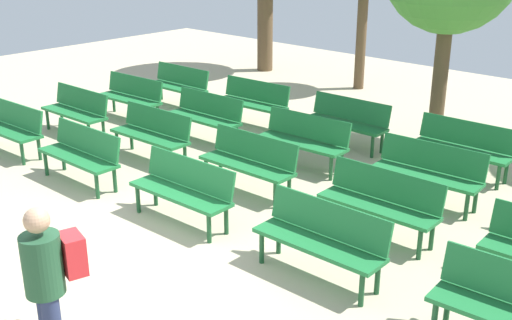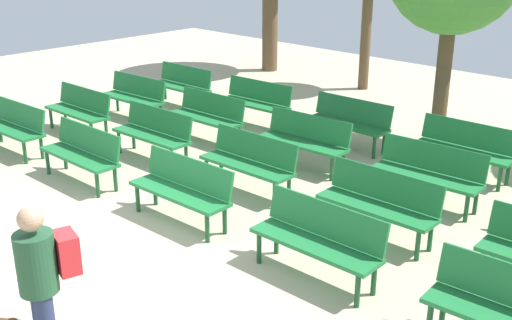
{
  "view_description": "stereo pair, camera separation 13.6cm",
  "coord_description": "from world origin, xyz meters",
  "px_view_note": "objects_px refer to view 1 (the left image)",
  "views": [
    {
      "loc": [
        5.97,
        -3.53,
        3.83
      ],
      "look_at": [
        0.0,
        2.93,
        0.55
      ],
      "focal_mm": 44.46,
      "sensor_mm": 36.0,
      "label": 1
    },
    {
      "loc": [
        6.07,
        -3.44,
        3.83
      ],
      "look_at": [
        0.0,
        2.93,
        0.55
      ],
      "focal_mm": 44.46,
      "sensor_mm": 36.0,
      "label": 2
    }
  ],
  "objects_px": {
    "bench_r1_c2": "(250,160)",
    "bench_r3_c1": "(253,100)",
    "bench_r0_c1": "(82,152)",
    "bench_r1_c3": "(381,200)",
    "bench_r2_c3": "(428,170)",
    "bench_r3_c3": "(463,145)",
    "bench_r0_c2": "(184,187)",
    "bench_r3_c0": "(178,84)",
    "bench_r1_c0": "(77,109)",
    "bench_r2_c1": "(206,114)",
    "bench_r0_c0": "(11,125)",
    "bench_r2_c2": "(304,138)",
    "bench_r0_c3": "(322,236)",
    "bench_r2_c0": "(131,95)",
    "bench_r3_c2": "(347,119)",
    "visitor_with_backpack": "(49,283)",
    "bench_r1_c1": "(153,131)"
  },
  "relations": [
    {
      "from": "bench_r0_c0",
      "to": "bench_r1_c3",
      "type": "xyz_separation_m",
      "value": [
        6.54,
        1.67,
        0.0
      ]
    },
    {
      "from": "bench_r0_c3",
      "to": "bench_r0_c1",
      "type": "bearing_deg",
      "value": -177.97
    },
    {
      "from": "bench_r0_c2",
      "to": "bench_r3_c0",
      "type": "xyz_separation_m",
      "value": [
        -4.56,
        3.83,
        0.0
      ]
    },
    {
      "from": "bench_r0_c1",
      "to": "bench_r1_c3",
      "type": "xyz_separation_m",
      "value": [
        4.42,
        1.59,
        0.0
      ]
    },
    {
      "from": "bench_r2_c1",
      "to": "bench_r3_c3",
      "type": "xyz_separation_m",
      "value": [
        4.34,
        1.59,
        0.0
      ]
    },
    {
      "from": "bench_r1_c2",
      "to": "bench_r3_c1",
      "type": "height_order",
      "value": "same"
    },
    {
      "from": "bench_r3_c3",
      "to": "bench_r1_c3",
      "type": "bearing_deg",
      "value": -87.66
    },
    {
      "from": "bench_r2_c0",
      "to": "bench_r3_c1",
      "type": "xyz_separation_m",
      "value": [
        2.12,
        1.44,
        0.0
      ]
    },
    {
      "from": "bench_r1_c1",
      "to": "bench_r1_c2",
      "type": "xyz_separation_m",
      "value": [
        2.17,
        0.12,
        0.0
      ]
    },
    {
      "from": "bench_r1_c2",
      "to": "bench_r2_c2",
      "type": "xyz_separation_m",
      "value": [
        -0.05,
        1.37,
        0.0
      ]
    },
    {
      "from": "bench_r0_c0",
      "to": "bench_r3_c0",
      "type": "bearing_deg",
      "value": 89.89
    },
    {
      "from": "bench_r0_c0",
      "to": "bench_r0_c3",
      "type": "relative_size",
      "value": 1.01
    },
    {
      "from": "bench_r0_c2",
      "to": "bench_r3_c3",
      "type": "distance_m",
      "value": 4.64
    },
    {
      "from": "bench_r2_c3",
      "to": "bench_r3_c0",
      "type": "height_order",
      "value": "same"
    },
    {
      "from": "bench_r0_c1",
      "to": "bench_r3_c0",
      "type": "distance_m",
      "value": 4.61
    },
    {
      "from": "bench_r2_c0",
      "to": "bench_r3_c0",
      "type": "bearing_deg",
      "value": 88.39
    },
    {
      "from": "bench_r2_c2",
      "to": "bench_r2_c3",
      "type": "xyz_separation_m",
      "value": [
        2.24,
        0.08,
        0.0
      ]
    },
    {
      "from": "bench_r3_c0",
      "to": "bench_r3_c1",
      "type": "relative_size",
      "value": 0.99
    },
    {
      "from": "bench_r1_c3",
      "to": "bench_r3_c3",
      "type": "relative_size",
      "value": 1.0
    },
    {
      "from": "bench_r2_c1",
      "to": "bench_r3_c3",
      "type": "height_order",
      "value": "same"
    },
    {
      "from": "bench_r2_c2",
      "to": "visitor_with_backpack",
      "type": "xyz_separation_m",
      "value": [
        1.66,
        -5.6,
        0.43
      ]
    },
    {
      "from": "bench_r2_c0",
      "to": "bench_r2_c2",
      "type": "height_order",
      "value": "same"
    },
    {
      "from": "bench_r3_c1",
      "to": "visitor_with_backpack",
      "type": "height_order",
      "value": "visitor_with_backpack"
    },
    {
      "from": "bench_r0_c2",
      "to": "bench_r3_c1",
      "type": "distance_m",
      "value": 4.61
    },
    {
      "from": "bench_r2_c1",
      "to": "bench_r3_c1",
      "type": "height_order",
      "value": "same"
    },
    {
      "from": "bench_r0_c1",
      "to": "bench_r2_c1",
      "type": "bearing_deg",
      "value": 91.42
    },
    {
      "from": "bench_r2_c0",
      "to": "bench_r2_c3",
      "type": "distance_m",
      "value": 6.64
    },
    {
      "from": "bench_r2_c3",
      "to": "bench_r0_c1",
      "type": "bearing_deg",
      "value": -149.33
    },
    {
      "from": "bench_r3_c1",
      "to": "bench_r1_c3",
      "type": "bearing_deg",
      "value": -32.21
    },
    {
      "from": "bench_r0_c1",
      "to": "bench_r3_c1",
      "type": "bearing_deg",
      "value": 91.24
    },
    {
      "from": "bench_r0_c0",
      "to": "bench_r3_c2",
      "type": "bearing_deg",
      "value": 43.23
    },
    {
      "from": "bench_r0_c0",
      "to": "bench_r2_c2",
      "type": "xyz_separation_m",
      "value": [
        4.23,
        2.97,
        0.0
      ]
    },
    {
      "from": "bench_r3_c3",
      "to": "bench_r3_c0",
      "type": "bearing_deg",
      "value": -178.64
    },
    {
      "from": "bench_r0_c3",
      "to": "visitor_with_backpack",
      "type": "height_order",
      "value": "visitor_with_backpack"
    },
    {
      "from": "bench_r1_c1",
      "to": "bench_r2_c0",
      "type": "bearing_deg",
      "value": 149.09
    },
    {
      "from": "bench_r2_c1",
      "to": "bench_r2_c3",
      "type": "relative_size",
      "value": 0.99
    },
    {
      "from": "bench_r1_c0",
      "to": "bench_r2_c3",
      "type": "distance_m",
      "value": 6.76
    },
    {
      "from": "bench_r0_c3",
      "to": "bench_r2_c0",
      "type": "distance_m",
      "value": 7.17
    },
    {
      "from": "bench_r2_c3",
      "to": "bench_r3_c3",
      "type": "xyz_separation_m",
      "value": [
        -0.12,
        1.37,
        0.0
      ]
    },
    {
      "from": "bench_r2_c1",
      "to": "bench_r1_c3",
      "type": "bearing_deg",
      "value": -16.04
    },
    {
      "from": "bench_r3_c3",
      "to": "visitor_with_backpack",
      "type": "relative_size",
      "value": 0.98
    },
    {
      "from": "bench_r0_c3",
      "to": "bench_r3_c0",
      "type": "xyz_separation_m",
      "value": [
        -6.8,
        3.71,
        0.0
      ]
    },
    {
      "from": "bench_r0_c3",
      "to": "bench_r3_c3",
      "type": "height_order",
      "value": "same"
    },
    {
      "from": "bench_r0_c1",
      "to": "bench_r2_c3",
      "type": "xyz_separation_m",
      "value": [
        4.34,
        2.97,
        0.0
      ]
    },
    {
      "from": "bench_r1_c3",
      "to": "bench_r3_c1",
      "type": "relative_size",
      "value": 0.99
    },
    {
      "from": "bench_r0_c1",
      "to": "bench_r1_c3",
      "type": "height_order",
      "value": "same"
    },
    {
      "from": "bench_r0_c3",
      "to": "bench_r3_c2",
      "type": "height_order",
      "value": "same"
    },
    {
      "from": "bench_r1_c3",
      "to": "bench_r3_c0",
      "type": "height_order",
      "value": "same"
    },
    {
      "from": "bench_r2_c0",
      "to": "bench_r3_c3",
      "type": "height_order",
      "value": "same"
    },
    {
      "from": "bench_r1_c0",
      "to": "bench_r2_c0",
      "type": "bearing_deg",
      "value": 91.82
    }
  ]
}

